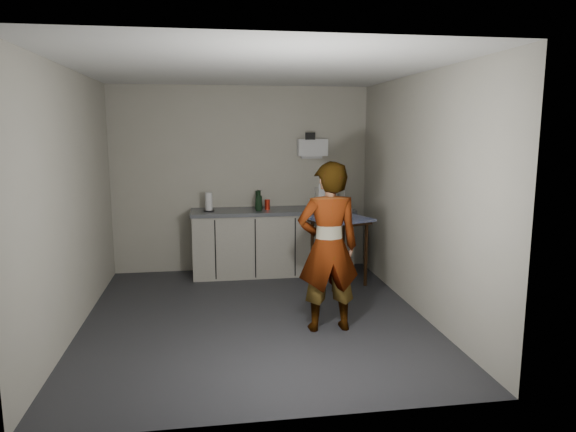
{
  "coord_description": "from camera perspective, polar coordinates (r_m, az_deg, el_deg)",
  "views": [
    {
      "loc": [
        -0.45,
        -5.26,
        2.01
      ],
      "look_at": [
        0.42,
        0.45,
        1.02
      ],
      "focal_mm": 32.0,
      "sensor_mm": 36.0,
      "label": 1
    }
  ],
  "objects": [
    {
      "name": "standing_man",
      "position": [
        5.1,
        4.5,
        -3.48
      ],
      "size": [
        0.63,
        0.42,
        1.7
      ],
      "primitive_type": "imported",
      "rotation": [
        0.0,
        0.0,
        3.16
      ],
      "color": "#B2A593",
      "rests_on": "ground"
    },
    {
      "name": "soap_bottle",
      "position": [
        6.97,
        -3.28,
        1.75
      ],
      "size": [
        0.15,
        0.15,
        0.28
      ],
      "primitive_type": "imported",
      "rotation": [
        0.0,
        0.0,
        0.57
      ],
      "color": "black",
      "rests_on": "kitchen_counter"
    },
    {
      "name": "ground",
      "position": [
        5.65,
        -3.64,
        -11.18
      ],
      "size": [
        4.0,
        4.0,
        0.0
      ],
      "primitive_type": "plane",
      "color": "#2B2B30",
      "rests_on": "ground"
    },
    {
      "name": "dish_rack",
      "position": [
        7.26,
        4.56,
        1.43
      ],
      "size": [
        0.4,
        0.3,
        0.28
      ],
      "color": "white",
      "rests_on": "kitchen_counter"
    },
    {
      "name": "dark_bottle",
      "position": [
        7.14,
        -3.35,
        1.82
      ],
      "size": [
        0.07,
        0.07,
        0.25
      ],
      "primitive_type": "cylinder",
      "color": "black",
      "rests_on": "kitchen_counter"
    },
    {
      "name": "side_table",
      "position": [
        6.66,
        5.7,
        -1.13
      ],
      "size": [
        0.88,
        0.88,
        0.88
      ],
      "rotation": [
        0.0,
        0.0,
        0.37
      ],
      "color": "#361C0C",
      "rests_on": "ground"
    },
    {
      "name": "kitchen_counter",
      "position": [
        7.19,
        -1.71,
        -3.06
      ],
      "size": [
        2.24,
        0.62,
        0.91
      ],
      "color": "black",
      "rests_on": "ground"
    },
    {
      "name": "wall_back",
      "position": [
        7.3,
        -5.14,
        4.05
      ],
      "size": [
        3.6,
        0.02,
        2.6
      ],
      "primitive_type": "cube",
      "color": "beige",
      "rests_on": "ground"
    },
    {
      "name": "soda_can",
      "position": [
        7.08,
        -2.31,
        1.29
      ],
      "size": [
        0.07,
        0.07,
        0.14
      ],
      "primitive_type": "cylinder",
      "color": "red",
      "rests_on": "kitchen_counter"
    },
    {
      "name": "wall_left",
      "position": [
        5.48,
        -22.8,
        1.47
      ],
      "size": [
        0.02,
        4.0,
        2.6
      ],
      "primitive_type": "cube",
      "color": "beige",
      "rests_on": "ground"
    },
    {
      "name": "ceiling",
      "position": [
        5.31,
        -3.94,
        15.98
      ],
      "size": [
        3.6,
        4.0,
        0.01
      ],
      "primitive_type": "cube",
      "color": "white",
      "rests_on": "wall_back"
    },
    {
      "name": "paper_towel",
      "position": [
        7.0,
        -8.79,
        1.5
      ],
      "size": [
        0.14,
        0.14,
        0.25
      ],
      "color": "black",
      "rests_on": "kitchen_counter"
    },
    {
      "name": "bakery_box",
      "position": [
        6.68,
        5.19,
        0.72
      ],
      "size": [
        0.42,
        0.42,
        0.43
      ],
      "rotation": [
        0.0,
        0.0,
        0.5
      ],
      "color": "white",
      "rests_on": "side_table"
    },
    {
      "name": "wall_shelf",
      "position": [
        7.33,
        2.72,
        7.6
      ],
      "size": [
        0.42,
        0.18,
        0.37
      ],
      "color": "white",
      "rests_on": "ground"
    },
    {
      "name": "wall_right",
      "position": [
        5.76,
        14.25,
        2.3
      ],
      "size": [
        0.02,
        4.0,
        2.6
      ],
      "primitive_type": "cube",
      "color": "beige",
      "rests_on": "ground"
    }
  ]
}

